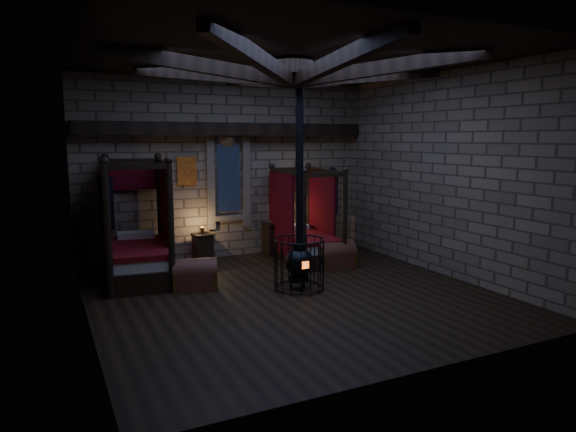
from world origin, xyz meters
name	(u,v)px	position (x,y,z in m)	size (l,w,h in m)	color
room	(291,86)	(0.00, 0.09, 3.74)	(7.02, 7.02, 4.29)	black
bed_left	(138,250)	(-2.34, 2.36, 0.59)	(1.48, 2.43, 2.41)	black
bed_right	(305,238)	(1.45, 2.30, 0.53)	(1.21, 2.11, 2.13)	black
trunk_left	(195,275)	(-1.51, 1.15, 0.27)	(0.92, 0.71, 0.60)	#5D2E1D
trunk_right	(334,256)	(1.68, 1.33, 0.28)	(0.86, 0.56, 0.62)	#5D2E1D
nightstand_left	(203,248)	(-0.78, 3.07, 0.35)	(0.47, 0.45, 0.84)	black
nightstand_right	(274,239)	(1.04, 3.14, 0.40)	(0.51, 0.49, 0.86)	black
stove	(299,258)	(0.27, 0.26, 0.60)	(0.95, 0.95, 4.05)	black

